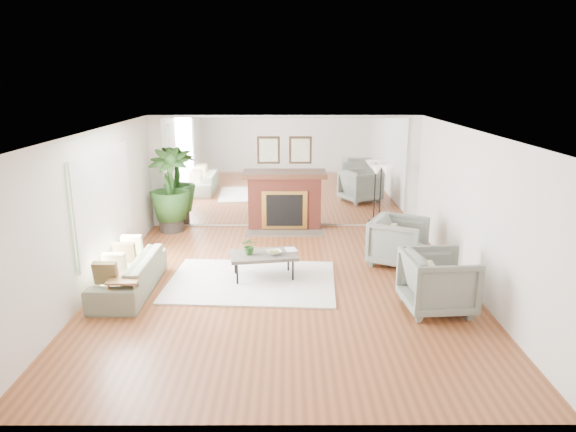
{
  "coord_description": "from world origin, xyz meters",
  "views": [
    {
      "loc": [
        0.05,
        -7.81,
        3.29
      ],
      "look_at": [
        0.07,
        0.6,
        1.01
      ],
      "focal_mm": 32.0,
      "sensor_mm": 36.0,
      "label": 1
    }
  ],
  "objects_px": {
    "armchair_back": "(398,241)",
    "armchair_front": "(438,282)",
    "side_table": "(125,283)",
    "coffee_table": "(263,256)",
    "sofa": "(129,274)",
    "floor_lamp": "(381,175)",
    "fireplace": "(285,200)",
    "potted_ficus": "(170,188)"
  },
  "relations": [
    {
      "from": "armchair_back",
      "to": "sofa",
      "type": "bearing_deg",
      "value": 131.9
    },
    {
      "from": "fireplace",
      "to": "potted_ficus",
      "type": "distance_m",
      "value": 2.52
    },
    {
      "from": "fireplace",
      "to": "potted_ficus",
      "type": "height_order",
      "value": "fireplace"
    },
    {
      "from": "fireplace",
      "to": "sofa",
      "type": "relative_size",
      "value": 1.06
    },
    {
      "from": "armchair_front",
      "to": "potted_ficus",
      "type": "bearing_deg",
      "value": 45.13
    },
    {
      "from": "fireplace",
      "to": "potted_ficus",
      "type": "bearing_deg",
      "value": -176.36
    },
    {
      "from": "armchair_front",
      "to": "armchair_back",
      "type": "bearing_deg",
      "value": 0.48
    },
    {
      "from": "armchair_back",
      "to": "side_table",
      "type": "relative_size",
      "value": 1.88
    },
    {
      "from": "fireplace",
      "to": "potted_ficus",
      "type": "relative_size",
      "value": 1.12
    },
    {
      "from": "coffee_table",
      "to": "floor_lamp",
      "type": "height_order",
      "value": "floor_lamp"
    },
    {
      "from": "coffee_table",
      "to": "sofa",
      "type": "bearing_deg",
      "value": -166.13
    },
    {
      "from": "side_table",
      "to": "floor_lamp",
      "type": "xyz_separation_m",
      "value": [
        4.38,
        4.01,
        0.83
      ]
    },
    {
      "from": "fireplace",
      "to": "armchair_front",
      "type": "height_order",
      "value": "fireplace"
    },
    {
      "from": "armchair_front",
      "to": "potted_ficus",
      "type": "height_order",
      "value": "potted_ficus"
    },
    {
      "from": "coffee_table",
      "to": "floor_lamp",
      "type": "distance_m",
      "value": 3.8
    },
    {
      "from": "fireplace",
      "to": "armchair_back",
      "type": "relative_size",
      "value": 2.16
    },
    {
      "from": "armchair_back",
      "to": "potted_ficus",
      "type": "xyz_separation_m",
      "value": [
        -4.57,
        2.09,
        0.54
      ]
    },
    {
      "from": "armchair_front",
      "to": "floor_lamp",
      "type": "xyz_separation_m",
      "value": [
        -0.15,
        4.01,
        0.81
      ]
    },
    {
      "from": "armchair_back",
      "to": "coffee_table",
      "type": "bearing_deg",
      "value": 133.01
    },
    {
      "from": "armchair_front",
      "to": "side_table",
      "type": "distance_m",
      "value": 4.53
    },
    {
      "from": "fireplace",
      "to": "potted_ficus",
      "type": "xyz_separation_m",
      "value": [
        -2.5,
        -0.16,
        0.31
      ]
    },
    {
      "from": "potted_ficus",
      "to": "armchair_back",
      "type": "bearing_deg",
      "value": -24.65
    },
    {
      "from": "sofa",
      "to": "floor_lamp",
      "type": "xyz_separation_m",
      "value": [
        4.54,
        3.32,
        0.97
      ]
    },
    {
      "from": "coffee_table",
      "to": "potted_ficus",
      "type": "relative_size",
      "value": 0.66
    },
    {
      "from": "armchair_back",
      "to": "armchair_front",
      "type": "xyz_separation_m",
      "value": [
        0.17,
        -1.92,
        0.01
      ]
    },
    {
      "from": "fireplace",
      "to": "coffee_table",
      "type": "relative_size",
      "value": 1.71
    },
    {
      "from": "coffee_table",
      "to": "sofa",
      "type": "relative_size",
      "value": 0.62
    },
    {
      "from": "sofa",
      "to": "armchair_front",
      "type": "height_order",
      "value": "armchair_front"
    },
    {
      "from": "fireplace",
      "to": "floor_lamp",
      "type": "xyz_separation_m",
      "value": [
        2.09,
        -0.16,
        0.59
      ]
    },
    {
      "from": "sofa",
      "to": "side_table",
      "type": "height_order",
      "value": "sofa"
    },
    {
      "from": "fireplace",
      "to": "armchair_back",
      "type": "bearing_deg",
      "value": -47.45
    },
    {
      "from": "sofa",
      "to": "floor_lamp",
      "type": "distance_m",
      "value": 5.71
    },
    {
      "from": "fireplace",
      "to": "coffee_table",
      "type": "xyz_separation_m",
      "value": [
        -0.34,
        -2.96,
        -0.25
      ]
    },
    {
      "from": "side_table",
      "to": "armchair_front",
      "type": "bearing_deg",
      "value": -0.08
    },
    {
      "from": "side_table",
      "to": "potted_ficus",
      "type": "height_order",
      "value": "potted_ficus"
    },
    {
      "from": "armchair_back",
      "to": "potted_ficus",
      "type": "height_order",
      "value": "potted_ficus"
    },
    {
      "from": "coffee_table",
      "to": "side_table",
      "type": "height_order",
      "value": "side_table"
    },
    {
      "from": "sofa",
      "to": "potted_ficus",
      "type": "relative_size",
      "value": 1.06
    },
    {
      "from": "coffee_table",
      "to": "armchair_front",
      "type": "height_order",
      "value": "armchair_front"
    },
    {
      "from": "coffee_table",
      "to": "armchair_front",
      "type": "bearing_deg",
      "value": -25.23
    },
    {
      "from": "armchair_back",
      "to": "floor_lamp",
      "type": "bearing_deg",
      "value": 26.16
    },
    {
      "from": "armchair_back",
      "to": "side_table",
      "type": "height_order",
      "value": "armchair_back"
    }
  ]
}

